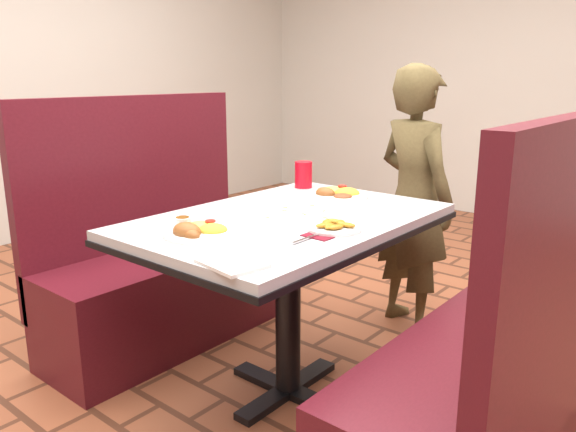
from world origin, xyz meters
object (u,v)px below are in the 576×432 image
at_px(diner_person, 415,200).
at_px(plantain_plate, 334,227).
at_px(booth_bench_right, 487,389).
at_px(dining_table, 288,240).
at_px(booth_bench_left, 161,274).
at_px(near_dinner_plate, 198,227).
at_px(far_dinner_plate, 338,191).
at_px(red_tumbler, 303,175).

relative_size(diner_person, plantain_plate, 6.95).
bearing_deg(booth_bench_right, diner_person, 128.92).
distance_m(dining_table, plantain_plate, 0.28).
xyz_separation_m(dining_table, booth_bench_left, (-0.80, 0.00, -0.32)).
distance_m(near_dinner_plate, far_dinner_plate, 0.79).
bearing_deg(plantain_plate, booth_bench_right, 5.46).
distance_m(diner_person, far_dinner_plate, 0.54).
bearing_deg(far_dinner_plate, near_dinner_plate, -91.06).
distance_m(near_dinner_plate, red_tumbler, 0.89).
bearing_deg(dining_table, far_dinner_plate, 97.00).
bearing_deg(booth_bench_right, dining_table, 180.00).
distance_m(booth_bench_right, diner_person, 1.23).
relative_size(far_dinner_plate, red_tumbler, 2.19).
height_order(booth_bench_right, plantain_plate, booth_bench_right).
bearing_deg(diner_person, booth_bench_left, 67.83).
relative_size(near_dinner_plate, far_dinner_plate, 0.90).
height_order(booth_bench_left, far_dinner_plate, booth_bench_left).
bearing_deg(far_dinner_plate, booth_bench_right, -25.24).
distance_m(booth_bench_right, plantain_plate, 0.70).
xyz_separation_m(diner_person, near_dinner_plate, (-0.12, -1.31, 0.12)).
relative_size(booth_bench_right, diner_person, 0.91).
xyz_separation_m(far_dinner_plate, plantain_plate, (0.30, -0.45, -0.01)).
xyz_separation_m(dining_table, booth_bench_right, (0.80, 0.00, -0.32)).
bearing_deg(near_dinner_plate, plantain_plate, 47.24).
relative_size(booth_bench_left, booth_bench_right, 1.00).
bearing_deg(plantain_plate, booth_bench_left, 177.12).
relative_size(booth_bench_left, diner_person, 0.91).
relative_size(diner_person, near_dinner_plate, 5.43).
xyz_separation_m(booth_bench_left, red_tumbler, (0.50, 0.47, 0.48)).
bearing_deg(near_dinner_plate, red_tumbler, 105.16).
bearing_deg(dining_table, plantain_plate, -11.96).
relative_size(dining_table, near_dinner_plate, 4.98).
bearing_deg(diner_person, far_dinner_plate, 99.23).
relative_size(booth_bench_left, far_dinner_plate, 4.44).
bearing_deg(red_tumbler, far_dinner_plate, -16.31).
relative_size(dining_table, red_tumbler, 9.84).
relative_size(diner_person, far_dinner_plate, 4.89).
bearing_deg(booth_bench_left, diner_person, 47.00).
height_order(diner_person, plantain_plate, diner_person).
distance_m(booth_bench_left, booth_bench_right, 1.60).
xyz_separation_m(near_dinner_plate, plantain_plate, (0.31, 0.34, -0.01)).
bearing_deg(far_dinner_plate, plantain_plate, -56.66).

